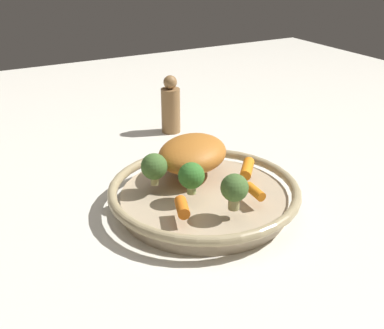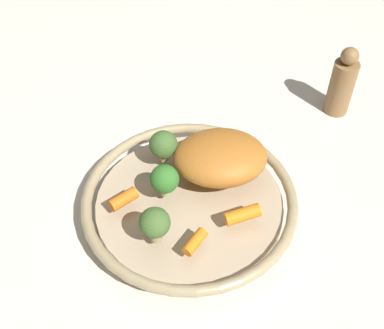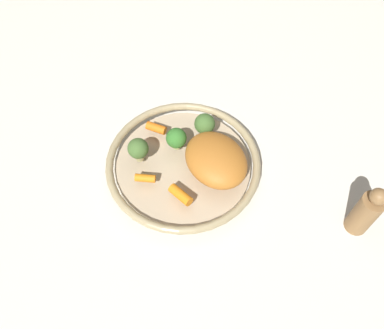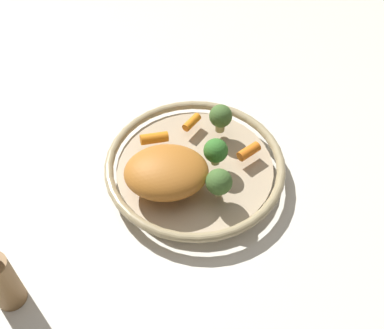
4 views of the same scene
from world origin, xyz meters
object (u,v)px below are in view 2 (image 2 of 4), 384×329
at_px(pepper_mill, 342,84).
at_px(broccoli_floret_edge, 163,145).
at_px(roast_chicken_piece, 220,157).
at_px(broccoli_floret_large, 156,224).
at_px(broccoli_floret_mid, 165,179).
at_px(baby_carrot_right, 195,242).
at_px(baby_carrot_back, 241,217).
at_px(baby_carrot_center, 123,199).
at_px(serving_bowl, 189,203).

bearing_deg(pepper_mill, broccoli_floret_edge, 59.00).
distance_m(roast_chicken_piece, broccoli_floret_large, 0.17).
height_order(broccoli_floret_mid, pepper_mill, pepper_mill).
bearing_deg(pepper_mill, broccoli_floret_mid, 68.23).
bearing_deg(baby_carrot_right, baby_carrot_back, -117.52).
bearing_deg(broccoli_floret_mid, roast_chicken_piece, -120.10).
bearing_deg(roast_chicken_piece, broccoli_floret_large, 85.07).
bearing_deg(roast_chicken_piece, baby_carrot_right, 104.69).
bearing_deg(broccoli_floret_mid, baby_carrot_center, 48.36).
distance_m(serving_bowl, baby_carrot_back, 0.10).
bearing_deg(baby_carrot_right, broccoli_floret_mid, -34.25).
bearing_deg(baby_carrot_back, baby_carrot_center, 19.73).
relative_size(baby_carrot_right, broccoli_floret_large, 0.71).
relative_size(baby_carrot_right, pepper_mill, 0.30).
bearing_deg(roast_chicken_piece, baby_carrot_back, 135.36).
bearing_deg(pepper_mill, baby_carrot_center, 65.51).
height_order(roast_chicken_piece, baby_carrot_back, roast_chicken_piece).
relative_size(baby_carrot_right, broccoli_floret_mid, 0.76).
bearing_deg(broccoli_floret_mid, serving_bowl, -154.93).
xyz_separation_m(serving_bowl, baby_carrot_back, (-0.10, 0.00, 0.03)).
height_order(serving_bowl, baby_carrot_center, baby_carrot_center).
height_order(roast_chicken_piece, baby_carrot_right, roast_chicken_piece).
height_order(baby_carrot_center, broccoli_floret_edge, broccoli_floret_edge).
height_order(broccoli_floret_large, pepper_mill, pepper_mill).
xyz_separation_m(baby_carrot_back, baby_carrot_center, (0.18, 0.06, -0.00)).
relative_size(baby_carrot_center, broccoli_floret_mid, 0.81).
bearing_deg(baby_carrot_right, baby_carrot_center, -4.68).
bearing_deg(roast_chicken_piece, broccoli_floret_edge, 16.07).
bearing_deg(serving_bowl, baby_carrot_back, 177.18).
relative_size(baby_carrot_back, broccoli_floret_edge, 0.92).
bearing_deg(pepper_mill, baby_carrot_back, 85.89).
relative_size(broccoli_floret_mid, pepper_mill, 0.39).
height_order(baby_carrot_back, pepper_mill, pepper_mill).
bearing_deg(baby_carrot_back, broccoli_floret_large, 44.93).
distance_m(broccoli_floret_mid, broccoli_floret_edge, 0.08).
distance_m(baby_carrot_right, broccoli_floret_large, 0.07).
xyz_separation_m(roast_chicken_piece, broccoli_floret_large, (0.01, 0.17, 0.01)).
distance_m(baby_carrot_back, broccoli_floret_mid, 0.13).
height_order(roast_chicken_piece, broccoli_floret_mid, roast_chicken_piece).
bearing_deg(broccoli_floret_edge, serving_bowl, 149.50).
xyz_separation_m(baby_carrot_center, broccoli_floret_mid, (-0.05, -0.05, 0.02)).
height_order(serving_bowl, baby_carrot_right, baby_carrot_right).
bearing_deg(roast_chicken_piece, baby_carrot_center, 55.30).
relative_size(roast_chicken_piece, baby_carrot_back, 2.81).
distance_m(baby_carrot_right, broccoli_floret_mid, 0.11).
distance_m(baby_carrot_center, baby_carrot_right, 0.14).
relative_size(serving_bowl, broccoli_floret_edge, 5.88).
distance_m(roast_chicken_piece, broccoli_floret_mid, 0.10).
relative_size(roast_chicken_piece, pepper_mill, 1.04).
xyz_separation_m(baby_carrot_back, broccoli_floret_edge, (0.17, -0.05, 0.02)).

